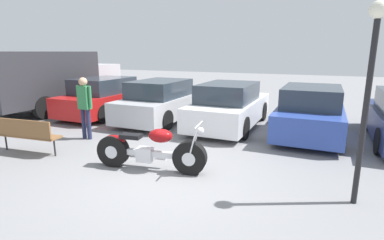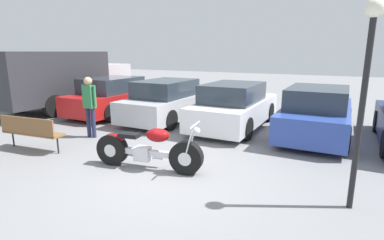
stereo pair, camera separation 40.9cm
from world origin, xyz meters
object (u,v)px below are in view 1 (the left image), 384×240
motorcycle (149,150)px  parked_car_white (230,106)px  parked_car_silver (163,101)px  park_bench (25,133)px  parked_car_red (107,97)px  person_standing (85,103)px  parked_car_blue (310,112)px  delivery_truck (50,78)px  lamp_post (371,71)px

motorcycle → parked_car_white: size_ratio=0.56×
parked_car_silver → park_bench: bearing=-104.5°
parked_car_silver → parked_car_white: size_ratio=1.00×
parked_car_red → parked_car_white: (5.03, 0.08, 0.00)m
park_bench → parked_car_red: bearing=105.8°
motorcycle → person_standing: bearing=156.6°
parked_car_blue → delivery_truck: 10.27m
park_bench → lamp_post: (7.19, 0.51, 1.64)m
parked_car_red → parked_car_white: size_ratio=1.00×
motorcycle → parked_car_white: 4.38m
person_standing → delivery_truck: bearing=148.5°
parked_car_silver → lamp_post: bearing=-34.8°
person_standing → lamp_post: bearing=-9.3°
parked_car_blue → lamp_post: (0.95, -4.29, 1.49)m
parked_car_silver → lamp_post: lamp_post is taller
motorcycle → parked_car_silver: size_ratio=0.56×
parked_car_silver → delivery_truck: bearing=-176.2°
parked_car_white → delivery_truck: size_ratio=0.69×
lamp_post → park_bench: bearing=-175.9°
parked_car_blue → person_standing: 6.66m
person_standing → park_bench: bearing=-103.8°
parked_car_white → person_standing: 4.56m
park_bench → person_standing: (0.40, 1.62, 0.51)m
lamp_post → parked_car_silver: bearing=145.2°
motorcycle → parked_car_red: 6.30m
parked_car_red → park_bench: 4.82m
parked_car_silver → parked_car_white: same height
motorcycle → parked_car_red: (-4.61, 4.28, 0.25)m
motorcycle → parked_car_silver: parked_car_silver is taller
parked_car_blue → delivery_truck: size_ratio=0.69×
parked_car_red → parked_car_silver: bearing=0.5°
parked_car_white → park_bench: parked_car_white is taller
parked_car_red → motorcycle: bearing=-42.8°
person_standing → parked_car_silver: bearing=75.1°
lamp_post → person_standing: size_ratio=1.81×
delivery_truck → lamp_post: 11.84m
parked_car_white → delivery_truck: 7.76m
motorcycle → person_standing: (-2.90, 1.26, 0.62)m
parked_car_silver → parked_car_blue: 5.04m
motorcycle → lamp_post: (3.88, 0.15, 1.75)m
parked_car_blue → park_bench: (-6.24, -4.80, -0.14)m
motorcycle → lamp_post: lamp_post is taller
delivery_truck → person_standing: delivery_truck is taller
delivery_truck → lamp_post: (11.18, -3.80, 0.81)m
delivery_truck → lamp_post: lamp_post is taller
parked_car_blue → delivery_truck: bearing=-177.3°
parked_car_red → parked_car_white: bearing=0.9°
park_bench → lamp_post: 7.39m
motorcycle → parked_car_blue: parked_car_blue is taller
delivery_truck → parked_car_silver: bearing=3.8°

